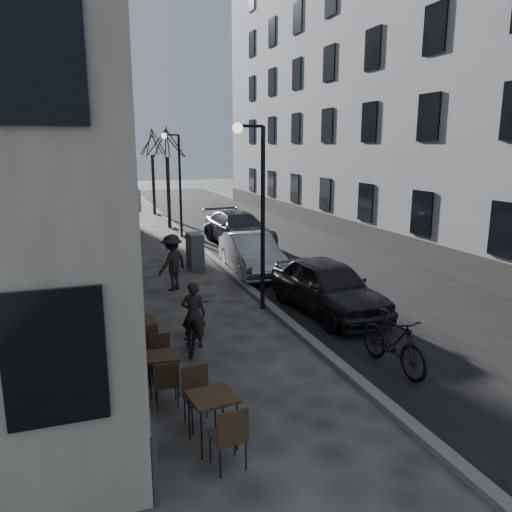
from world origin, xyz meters
TOP-DOWN VIEW (x-y plane):
  - ground at (0.00, 0.00)m, footprint 120.00×120.00m
  - road at (3.85, 16.00)m, footprint 7.30×60.00m
  - kerb at (0.20, 16.00)m, footprint 0.25×60.00m
  - building_left at (-6.00, 16.50)m, footprint 4.00×35.00m
  - building_right at (9.50, 16.50)m, footprint 4.00×35.00m
  - streetlamp_near at (-0.17, 6.00)m, footprint 0.90×0.28m
  - streetlamp_far at (-0.17, 18.00)m, footprint 0.90×0.28m
  - tree_near at (-0.10, 21.00)m, footprint 2.40×2.40m
  - tree_far at (-0.10, 27.00)m, footprint 2.40×2.40m
  - bistro_set_a at (-2.95, 0.09)m, footprint 0.74×1.69m
  - bistro_set_b at (-3.40, 2.03)m, footprint 0.64×1.51m
  - bistro_set_c at (-3.64, 3.80)m, footprint 0.74×1.70m
  - sign_board at (-4.01, 1.55)m, footprint 0.48×0.61m
  - utility_cabinet at (-0.80, 11.15)m, footprint 0.52×0.91m
  - bicycle at (-2.40, 3.97)m, footprint 1.15×1.90m
  - cyclist_rider at (-2.40, 3.97)m, footprint 0.65×0.52m
  - pedestrian_near at (-3.52, 7.89)m, footprint 1.03×0.98m
  - pedestrian_mid at (-2.06, 8.71)m, footprint 1.32×1.25m
  - pedestrian_far at (-3.60, 10.85)m, footprint 1.13×1.06m
  - car_near at (1.60, 5.14)m, footprint 2.11×4.48m
  - car_mid at (1.00, 9.96)m, footprint 1.68×4.35m
  - car_far at (2.12, 15.18)m, footprint 2.58×5.34m
  - moped at (1.20, 1.47)m, footprint 0.72×2.03m

SIDE VIEW (x-z plane):
  - ground at x=0.00m, z-range 0.00..0.00m
  - road at x=3.85m, z-range 0.00..0.00m
  - kerb at x=0.20m, z-range 0.00..0.12m
  - sign_board at x=-4.01m, z-range -0.09..0.87m
  - bistro_set_b at x=-3.40m, z-range 0.01..0.89m
  - bicycle at x=-2.40m, z-range 0.00..0.94m
  - bistro_set_a at x=-2.95m, z-range 0.01..0.99m
  - bistro_set_c at x=-3.64m, z-range 0.01..1.00m
  - moped at x=1.20m, z-range 0.00..1.20m
  - utility_cabinet at x=-0.80m, z-range 0.00..1.34m
  - car_mid at x=1.00m, z-range 0.00..1.41m
  - car_near at x=1.60m, z-range 0.00..1.48m
  - car_far at x=2.12m, z-range 0.00..1.50m
  - cyclist_rider at x=-2.40m, z-range 0.00..1.54m
  - pedestrian_near at x=-3.52m, z-range 0.00..1.68m
  - pedestrian_mid at x=-2.06m, z-range 0.00..1.80m
  - pedestrian_far at x=-3.60m, z-range 0.00..1.88m
  - streetlamp_near at x=-0.17m, z-range 0.62..5.71m
  - streetlamp_far at x=-0.17m, z-range 0.62..5.71m
  - tree_near at x=-0.10m, z-range 1.81..7.51m
  - tree_far at x=-0.10m, z-range 1.81..7.51m
  - building_left at x=-6.00m, z-range 0.00..16.00m
  - building_right at x=9.50m, z-range 0.00..16.00m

